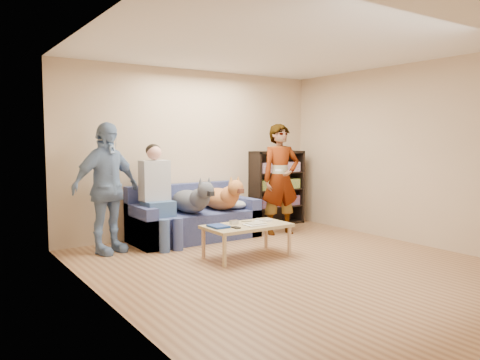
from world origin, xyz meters
TOP-DOWN VIEW (x-y plane):
  - ground at (0.00, 0.00)m, footprint 5.00×5.00m
  - ceiling at (0.00, 0.00)m, footprint 5.00×5.00m
  - wall_back at (0.00, 2.50)m, footprint 4.50×0.00m
  - wall_left at (-2.25, 0.00)m, footprint 0.00×5.00m
  - wall_right at (2.25, 0.00)m, footprint 0.00×5.00m
  - blanket at (0.43, 1.93)m, footprint 0.35×0.30m
  - person_standing_right at (1.08, 1.65)m, footprint 0.71×0.54m
  - person_standing_left at (-1.62, 1.95)m, footprint 1.10×0.74m
  - held_controller at (0.88, 1.45)m, footprint 0.06×0.12m
  - notebook_blue at (-0.60, 0.79)m, footprint 0.20×0.26m
  - papers at (-0.15, 0.64)m, footprint 0.26×0.20m
  - magazine at (-0.12, 0.66)m, footprint 0.22×0.17m
  - camera_silver at (-0.32, 0.86)m, footprint 0.11×0.06m
  - controller_a at (0.08, 0.84)m, footprint 0.04×0.13m
  - controller_b at (0.16, 0.76)m, footprint 0.09×0.06m
  - headphone_cup_a at (-0.00, 0.72)m, footprint 0.07×0.07m
  - headphone_cup_b at (-0.00, 0.80)m, footprint 0.07×0.07m
  - pen_orange at (-0.22, 0.58)m, footprint 0.13×0.06m
  - pen_black at (-0.08, 0.92)m, footprint 0.13×0.08m
  - wallet at (-0.45, 0.62)m, footprint 0.07×0.12m
  - sofa at (-0.25, 2.10)m, footprint 1.90×0.85m
  - person_seated at (-0.88, 1.97)m, footprint 0.40×0.73m
  - dog_gray at (-0.37, 1.91)m, footprint 0.39×1.24m
  - dog_tan at (0.18, 1.94)m, footprint 0.38×1.15m
  - coffee_table at (-0.20, 0.74)m, footprint 1.10×0.60m
  - bookshelf at (1.55, 2.33)m, footprint 1.00×0.34m

SIDE VIEW (x-z plane):
  - ground at x=0.00m, z-range 0.00..0.00m
  - sofa at x=-0.25m, z-range -0.13..0.69m
  - coffee_table at x=-0.20m, z-range 0.16..0.58m
  - pen_orange at x=-0.22m, z-range 0.42..0.43m
  - pen_black at x=-0.08m, z-range 0.42..0.43m
  - papers at x=-0.15m, z-range 0.42..0.43m
  - wallet at x=-0.45m, z-range 0.42..0.43m
  - headphone_cup_a at x=0.00m, z-range 0.42..0.44m
  - headphone_cup_b at x=0.00m, z-range 0.42..0.44m
  - notebook_blue at x=-0.60m, z-range 0.42..0.45m
  - controller_a at x=0.08m, z-range 0.42..0.45m
  - controller_b at x=0.16m, z-range 0.42..0.45m
  - magazine at x=-0.12m, z-range 0.43..0.45m
  - camera_silver at x=-0.32m, z-range 0.42..0.47m
  - blanket at x=0.43m, z-range 0.43..0.55m
  - dog_tan at x=0.18m, z-range 0.34..0.90m
  - dog_gray at x=-0.37m, z-range 0.34..0.91m
  - bookshelf at x=1.55m, z-range 0.03..1.33m
  - person_seated at x=-0.88m, z-range 0.04..1.51m
  - person_standing_left at x=-1.62m, z-range 0.00..1.74m
  - person_standing_right at x=1.08m, z-range 0.00..1.75m
  - held_controller at x=0.88m, z-range 1.02..1.05m
  - wall_back at x=0.00m, z-range -0.95..3.55m
  - wall_left at x=-2.25m, z-range -1.20..3.80m
  - wall_right at x=2.25m, z-range -1.20..3.80m
  - ceiling at x=0.00m, z-range 2.60..2.60m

